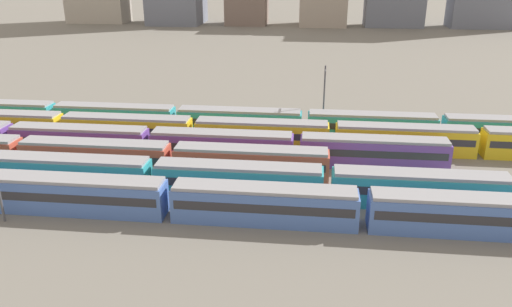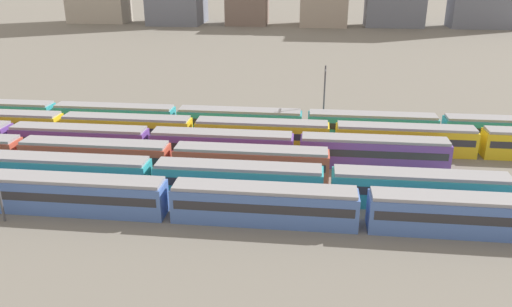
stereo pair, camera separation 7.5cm
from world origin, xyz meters
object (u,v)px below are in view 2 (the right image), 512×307
at_px(train_track_3, 150,143).
at_px(catenary_pole_1, 324,95).
at_px(train_track_1, 153,176).
at_px(train_track_2, 96,156).
at_px(train_track_4, 332,136).
at_px(train_track_0, 169,199).
at_px(train_track_5, 305,124).

distance_m(train_track_3, catenary_pole_1, 26.33).
xyz_separation_m(train_track_1, train_track_2, (-8.72, 5.20, -0.00)).
bearing_deg(train_track_1, train_track_3, 109.24).
bearing_deg(train_track_4, catenary_pole_1, 97.71).
bearing_deg(train_track_0, train_track_3, 113.93).
distance_m(train_track_2, train_track_4, 30.37).
xyz_separation_m(train_track_3, catenary_pole_1, (22.32, 13.53, 3.51)).
height_order(train_track_4, catenary_pole_1, catenary_pole_1).
relative_size(train_track_1, catenary_pole_1, 7.67).
relative_size(train_track_4, train_track_5, 1.00).
relative_size(train_track_5, catenary_pole_1, 11.55).
bearing_deg(train_track_0, train_track_4, 51.54).
bearing_deg(train_track_1, catenary_pole_1, 52.01).
relative_size(train_track_1, train_track_5, 0.66).
distance_m(train_track_0, train_track_1, 6.16).
bearing_deg(train_track_5, train_track_4, -53.89).
bearing_deg(train_track_5, train_track_2, -147.77).
relative_size(train_track_0, train_track_1, 1.00).
bearing_deg(train_track_3, train_track_5, 27.89).
bearing_deg(train_track_1, train_track_4, 38.21).
bearing_deg(catenary_pole_1, train_track_0, -117.85).
bearing_deg(train_track_4, train_track_3, -167.49).
height_order(train_track_2, train_track_4, same).
xyz_separation_m(train_track_2, train_track_4, (28.53, 10.40, 0.00)).
bearing_deg(train_track_5, train_track_1, -127.60).
bearing_deg(train_track_0, train_track_1, 122.35).
xyz_separation_m(train_track_2, catenary_pole_1, (27.41, 18.73, 3.51)).
relative_size(train_track_1, train_track_4, 0.66).
distance_m(train_track_2, train_track_3, 7.28).
height_order(train_track_1, train_track_3, same).
bearing_deg(train_track_4, train_track_0, -128.46).
bearing_deg(train_track_2, train_track_0, -40.88).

